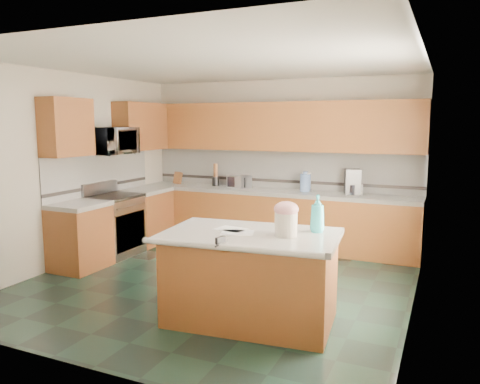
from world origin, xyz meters
The scene contains 52 objects.
floor centered at (0.00, 0.00, 0.00)m, with size 4.60×4.60×0.00m, color black.
ceiling centered at (0.00, 0.00, 2.70)m, with size 4.60×4.60×0.00m, color white.
wall_back centered at (0.00, 2.32, 1.35)m, with size 4.60×0.04×2.70m, color beige.
wall_front centered at (0.00, -2.32, 1.35)m, with size 4.60×0.04×2.70m, color beige.
wall_left centered at (-2.32, 0.00, 1.35)m, with size 0.04×4.60×2.70m, color beige.
wall_right centered at (2.32, 0.00, 1.35)m, with size 0.04×4.60×2.70m, color beige.
back_base_cab centered at (0.00, 2.00, 0.43)m, with size 4.60×0.60×0.86m, color #4F2915.
back_countertop centered at (0.00, 2.00, 0.89)m, with size 4.60×0.64×0.06m, color white.
back_upper_cab centered at (0.00, 2.13, 1.94)m, with size 4.60×0.33×0.78m, color #4F2915.
back_backsplash centered at (0.00, 2.29, 1.24)m, with size 4.60×0.02×0.63m, color silver.
back_accent_band centered at (0.00, 2.28, 1.04)m, with size 4.60×0.01×0.05m, color black.
left_base_cab_rear centered at (-2.00, 1.29, 0.43)m, with size 0.60×0.82×0.86m, color #4F2915.
left_counter_rear centered at (-2.00, 1.29, 0.89)m, with size 0.64×0.82×0.06m, color white.
left_base_cab_front centered at (-2.00, -0.24, 0.43)m, with size 0.60×0.72×0.86m, color #4F2915.
left_counter_front centered at (-2.00, -0.24, 0.89)m, with size 0.64×0.72×0.06m, color white.
left_backsplash centered at (-2.29, 0.55, 1.24)m, with size 0.02×2.30×0.63m, color silver.
left_accent_band centered at (-2.28, 0.55, 1.04)m, with size 0.01×2.30×0.05m, color black.
left_upper_cab_rear centered at (-2.13, 1.42, 1.94)m, with size 0.33×1.09×0.78m, color #4F2915.
left_upper_cab_front centered at (-2.13, -0.24, 1.94)m, with size 0.33×0.72×0.78m, color #4F2915.
range_body centered at (-2.00, 0.50, 0.44)m, with size 0.60×0.76×0.88m, color #B7B7BC.
range_oven_door centered at (-1.71, 0.50, 0.40)m, with size 0.02×0.68×0.55m, color black.
range_cooktop centered at (-2.00, 0.50, 0.90)m, with size 0.62×0.78×0.04m, color black.
range_handle centered at (-1.68, 0.50, 0.78)m, with size 0.02×0.02×0.66m, color #B7B7BC.
range_backguard centered at (-2.26, 0.50, 1.02)m, with size 0.06×0.76×0.18m, color #B7B7BC.
microwave centered at (-2.00, 0.50, 1.73)m, with size 0.73×0.50×0.41m, color #B7B7BC.
island_base centered at (0.82, -0.88, 0.43)m, with size 1.62×0.92×0.86m, color #4F2915.
island_top centered at (0.82, -0.88, 0.89)m, with size 1.72×1.02×0.06m, color white.
island_bullnose centered at (0.82, -1.40, 0.89)m, with size 0.06×0.06×1.72m, color white.
treat_jar centered at (1.18, -0.88, 1.03)m, with size 0.22×0.22×0.23m, color silver.
treat_jar_lid centered at (1.18, -0.88, 1.18)m, with size 0.24×0.24×0.15m, color pink.
treat_jar_knob centered at (1.18, -0.88, 1.23)m, with size 0.03×0.03×0.08m, color tan.
treat_jar_knob_end_l centered at (1.14, -0.88, 1.23)m, with size 0.04×0.04×0.04m, color tan.
treat_jar_knob_end_r centered at (1.22, -0.88, 1.23)m, with size 0.04×0.04×0.04m, color tan.
soap_bottle_island centered at (1.42, -0.60, 1.11)m, with size 0.14×0.15×0.38m, color teal.
paper_sheet_a centered at (0.70, -0.95, 0.92)m, with size 0.32×0.24×0.00m, color white.
paper_sheet_b centered at (0.58, -0.83, 0.92)m, with size 0.30×0.23×0.00m, color white.
clamp_body centered at (0.73, -1.38, 0.93)m, with size 0.03×0.11×0.09m, color black.
clamp_handle centered at (0.73, -1.44, 0.91)m, with size 0.02×0.02×0.07m, color black.
knife_block centered at (-1.83, 2.05, 1.03)m, with size 0.12×0.10×0.21m, color #472814.
utensil_crock centered at (-1.09, 2.08, 1.00)m, with size 0.13×0.13×0.16m, color black.
utensil_bundle centered at (-1.09, 2.08, 1.19)m, with size 0.07×0.07×0.23m, color #472814.
toaster_oven centered at (-0.63, 2.05, 1.02)m, with size 0.36×0.25×0.21m, color #B7B7BC.
toaster_oven_door centered at (-0.63, 1.93, 1.02)m, with size 0.32×0.01×0.17m, color black.
paper_towel centered at (0.53, 2.10, 1.07)m, with size 0.14×0.14×0.30m, color white.
paper_towel_base centered at (0.53, 2.10, 0.93)m, with size 0.20×0.20×0.01m, color #B7B7BC.
water_jug centered at (0.52, 2.06, 1.06)m, with size 0.17×0.17×0.28m, color #5471A6.
water_jug_neck centered at (0.52, 2.06, 1.22)m, with size 0.08×0.08×0.04m, color #5471A6.
coffee_maker centered at (1.26, 2.08, 1.11)m, with size 0.23×0.25×0.39m, color black.
coffee_carafe centered at (1.26, 2.02, 1.00)m, with size 0.16×0.16×0.16m, color black.
soap_bottle_back centered at (1.34, 2.05, 1.04)m, with size 0.11×0.11×0.25m, color white.
soap_back_cap centered at (1.34, 2.05, 1.18)m, with size 0.02×0.02×0.03m, color red.
window_light_proxy centered at (2.29, -0.20, 1.50)m, with size 0.02×1.40×1.10m, color white.
Camera 1 is at (2.57, -5.06, 1.99)m, focal length 35.00 mm.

